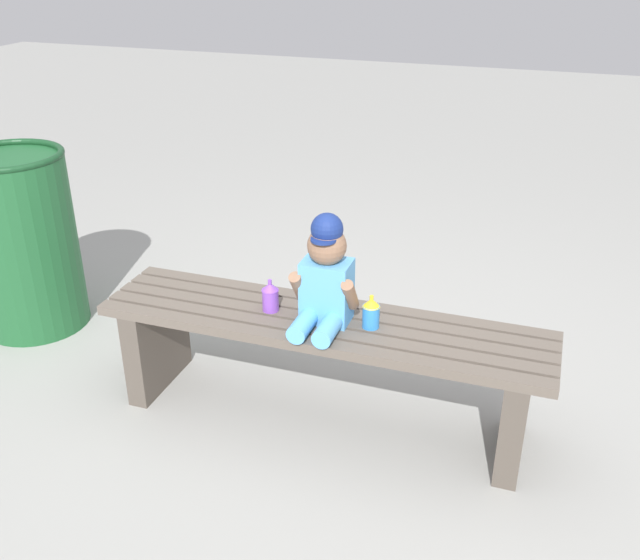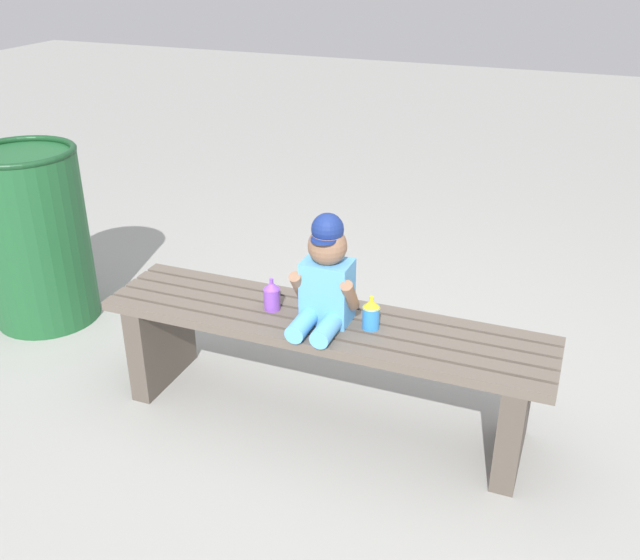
# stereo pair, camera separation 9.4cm
# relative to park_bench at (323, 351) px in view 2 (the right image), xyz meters

# --- Properties ---
(ground_plane) EXTENTS (16.00, 16.00, 0.00)m
(ground_plane) POSITION_rel_park_bench_xyz_m (0.00, -0.00, -0.29)
(ground_plane) COLOR #999993
(park_bench) EXTENTS (1.64, 0.37, 0.43)m
(park_bench) POSITION_rel_park_bench_xyz_m (0.00, 0.00, 0.00)
(park_bench) COLOR #60564C
(park_bench) RESTS_ON ground_plane
(child_figure) EXTENTS (0.23, 0.27, 0.40)m
(child_figure) POSITION_rel_park_bench_xyz_m (0.02, -0.02, 0.31)
(child_figure) COLOR #59A5E5
(child_figure) RESTS_ON park_bench
(sippy_cup_left) EXTENTS (0.06, 0.06, 0.12)m
(sippy_cup_left) POSITION_rel_park_bench_xyz_m (-0.20, -0.00, 0.20)
(sippy_cup_left) COLOR #8C4CCC
(sippy_cup_left) RESTS_ON park_bench
(sippy_cup_right) EXTENTS (0.06, 0.06, 0.12)m
(sippy_cup_right) POSITION_rel_park_bench_xyz_m (0.18, -0.00, 0.20)
(sippy_cup_right) COLOR #338CE5
(sippy_cup_right) RESTS_ON park_bench
(trash_bin) EXTENTS (0.48, 0.48, 0.83)m
(trash_bin) POSITION_rel_park_bench_xyz_m (-1.51, 0.25, 0.13)
(trash_bin) COLOR #1E592D
(trash_bin) RESTS_ON ground_plane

